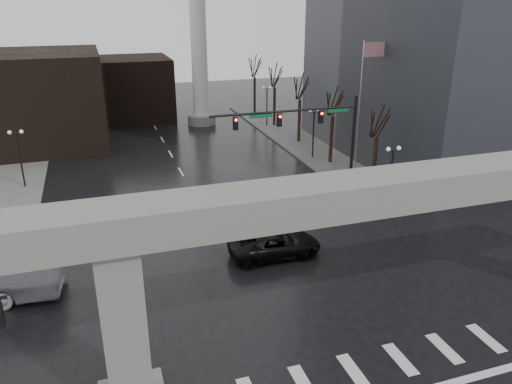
# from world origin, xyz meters

# --- Properties ---
(ground) EXTENTS (160.00, 160.00, 0.00)m
(ground) POSITION_xyz_m (0.00, 0.00, 0.00)
(ground) COLOR black
(ground) RESTS_ON ground
(sidewalk_ne) EXTENTS (28.00, 36.00, 0.15)m
(sidewalk_ne) POSITION_xyz_m (26.00, 36.00, 0.07)
(sidewalk_ne) COLOR slate
(sidewalk_ne) RESTS_ON ground
(elevated_guideway) EXTENTS (48.00, 2.60, 8.70)m
(elevated_guideway) POSITION_xyz_m (1.26, 0.00, 6.88)
(elevated_guideway) COLOR gray
(elevated_guideway) RESTS_ON ground
(building_far_left) EXTENTS (16.00, 14.00, 10.00)m
(building_far_left) POSITION_xyz_m (-14.00, 42.00, 5.00)
(building_far_left) COLOR black
(building_far_left) RESTS_ON ground
(building_far_mid) EXTENTS (10.00, 10.00, 8.00)m
(building_far_mid) POSITION_xyz_m (-2.00, 52.00, 4.00)
(building_far_mid) COLOR black
(building_far_mid) RESTS_ON ground
(smokestack) EXTENTS (3.60, 3.60, 30.00)m
(smokestack) POSITION_xyz_m (6.00, 46.00, 13.35)
(smokestack) COLOR white
(smokestack) RESTS_ON ground
(signal_mast_arm) EXTENTS (12.12, 0.43, 8.00)m
(signal_mast_arm) POSITION_xyz_m (8.99, 18.80, 5.83)
(signal_mast_arm) COLOR black
(signal_mast_arm) RESTS_ON ground
(flagpole_assembly) EXTENTS (2.06, 0.12, 12.00)m
(flagpole_assembly) POSITION_xyz_m (15.29, 22.00, 7.53)
(flagpole_assembly) COLOR silver
(flagpole_assembly) RESTS_ON ground
(lamp_right_0) EXTENTS (1.22, 0.32, 5.11)m
(lamp_right_0) POSITION_xyz_m (13.50, 14.00, 3.47)
(lamp_right_0) COLOR black
(lamp_right_0) RESTS_ON ground
(lamp_right_1) EXTENTS (1.22, 0.32, 5.11)m
(lamp_right_1) POSITION_xyz_m (13.50, 28.00, 3.47)
(lamp_right_1) COLOR black
(lamp_right_1) RESTS_ON ground
(lamp_right_2) EXTENTS (1.22, 0.32, 5.11)m
(lamp_right_2) POSITION_xyz_m (13.50, 42.00, 3.47)
(lamp_right_2) COLOR black
(lamp_right_2) RESTS_ON ground
(lamp_left_1) EXTENTS (1.22, 0.32, 5.11)m
(lamp_left_1) POSITION_xyz_m (-13.50, 28.00, 3.47)
(lamp_left_1) COLOR black
(lamp_left_1) RESTS_ON ground
(lamp_left_2) EXTENTS (1.22, 0.32, 5.11)m
(lamp_left_2) POSITION_xyz_m (-13.50, 42.00, 3.47)
(lamp_left_2) COLOR black
(lamp_left_2) RESTS_ON ground
(tree_right_0) EXTENTS (1.09, 1.58, 7.50)m
(tree_right_0) POSITION_xyz_m (14.53, 18.02, 2.79)
(tree_right_0) COLOR black
(tree_right_0) RESTS_ON ground
(tree_right_1) EXTENTS (1.09, 1.61, 7.67)m
(tree_right_1) POSITION_xyz_m (14.53, 26.02, 2.85)
(tree_right_1) COLOR black
(tree_right_1) RESTS_ON ground
(tree_right_2) EXTENTS (1.10, 1.63, 7.85)m
(tree_right_2) POSITION_xyz_m (14.53, 34.02, 2.91)
(tree_right_2) COLOR black
(tree_right_2) RESTS_ON ground
(tree_right_3) EXTENTS (1.11, 1.66, 8.02)m
(tree_right_3) POSITION_xyz_m (14.53, 42.02, 2.98)
(tree_right_3) COLOR black
(tree_right_3) RESTS_ON ground
(tree_right_4) EXTENTS (1.12, 1.69, 8.19)m
(tree_right_4) POSITION_xyz_m (14.53, 50.02, 3.04)
(tree_right_4) COLOR black
(tree_right_4) RESTS_ON ground
(pickup_truck) EXTENTS (5.94, 2.85, 1.63)m
(pickup_truck) POSITION_xyz_m (2.73, 9.95, 0.82)
(pickup_truck) COLOR black
(pickup_truck) RESTS_ON ground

